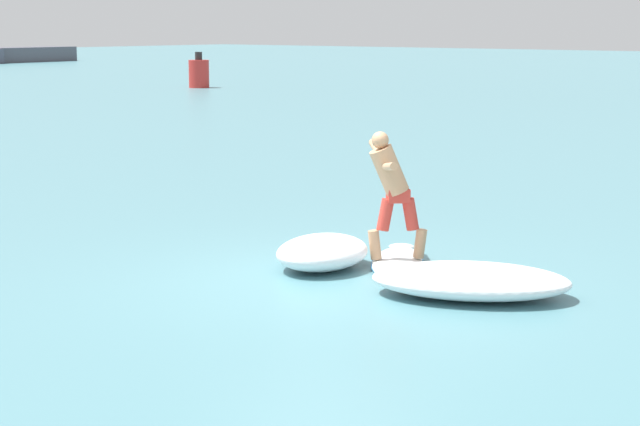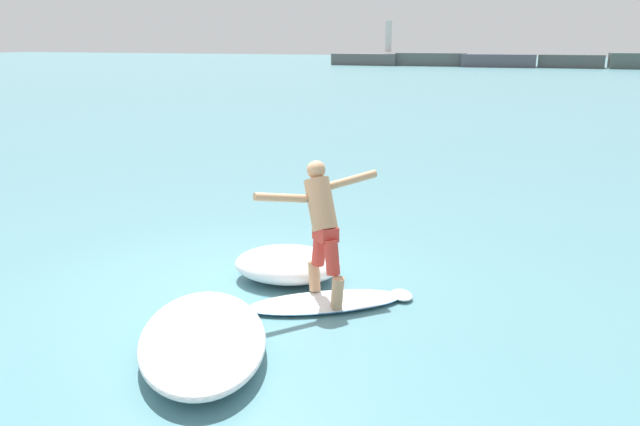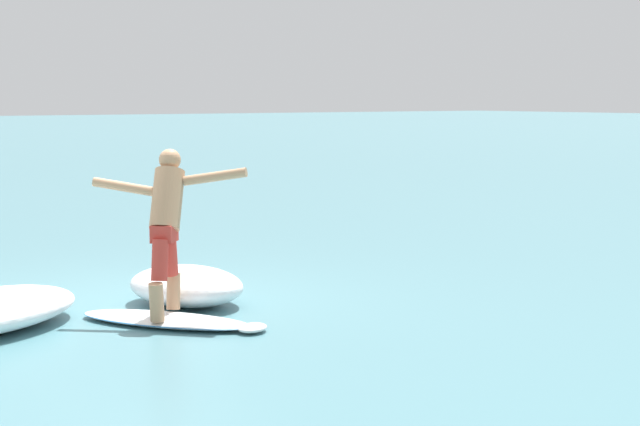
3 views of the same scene
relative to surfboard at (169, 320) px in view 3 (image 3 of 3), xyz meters
name	(u,v)px [view 3 (image 3 of 3)]	position (x,y,z in m)	size (l,w,h in m)	color
ground_plane	(130,302)	(-1.21, 0.18, -0.04)	(200.00, 200.00, 0.00)	teal
surfboard	(169,320)	(0.00, 0.00, 0.00)	(1.86, 1.46, 0.22)	white
surfer	(167,218)	(-0.09, 0.04, 0.93)	(1.08, 1.14, 1.53)	tan
wave_foam_at_tail	(186,286)	(-0.73, 0.57, 0.16)	(1.47, 1.23, 0.40)	white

